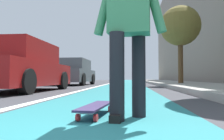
# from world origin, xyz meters

# --- Properties ---
(ground_plane) EXTENTS (80.00, 80.00, 0.00)m
(ground_plane) POSITION_xyz_m (10.00, 0.00, 0.00)
(ground_plane) COLOR #38383D
(bike_lane_paint) EXTENTS (56.00, 2.13, 0.00)m
(bike_lane_paint) POSITION_xyz_m (24.00, 0.00, 0.00)
(bike_lane_paint) COLOR #237075
(bike_lane_paint) RESTS_ON ground
(lane_stripe_white) EXTENTS (52.00, 0.16, 0.01)m
(lane_stripe_white) POSITION_xyz_m (20.00, 1.22, 0.00)
(lane_stripe_white) COLOR silver
(lane_stripe_white) RESTS_ON ground
(sidewalk_curb) EXTENTS (52.00, 3.20, 0.15)m
(sidewalk_curb) POSITION_xyz_m (18.00, -3.37, 0.07)
(sidewalk_curb) COLOR #9E9B93
(sidewalk_curb) RESTS_ON ground
(building_facade) EXTENTS (40.00, 1.20, 13.76)m
(building_facade) POSITION_xyz_m (22.00, -6.43, 6.88)
(building_facade) COLOR gray
(building_facade) RESTS_ON ground
(skateboard) EXTENTS (0.86, 0.30, 0.11)m
(skateboard) POSITION_xyz_m (1.36, -0.00, 0.09)
(skateboard) COLOR red
(skateboard) RESTS_ON ground
(skater_person) EXTENTS (0.44, 0.72, 1.64)m
(skater_person) POSITION_xyz_m (1.21, -0.35, 0.94)
(skater_person) COLOR black
(skater_person) RESTS_ON ground
(parked_car_near) EXTENTS (4.21, 1.98, 1.47)m
(parked_car_near) POSITION_xyz_m (5.38, 2.95, 0.71)
(parked_car_near) COLOR maroon
(parked_car_near) RESTS_ON ground
(parked_car_mid) EXTENTS (4.16, 1.94, 1.50)m
(parked_car_mid) POSITION_xyz_m (11.59, 2.94, 0.72)
(parked_car_mid) COLOR #4C5156
(parked_car_mid) RESTS_ON ground
(traffic_light) EXTENTS (0.33, 0.28, 4.47)m
(traffic_light) POSITION_xyz_m (22.15, 1.62, 3.08)
(traffic_light) COLOR #2D2D2D
(traffic_light) RESTS_ON ground
(street_tree_mid) EXTENTS (2.09, 2.09, 4.19)m
(street_tree_mid) POSITION_xyz_m (10.62, -2.97, 3.11)
(street_tree_mid) COLOR brown
(street_tree_mid) RESTS_ON ground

